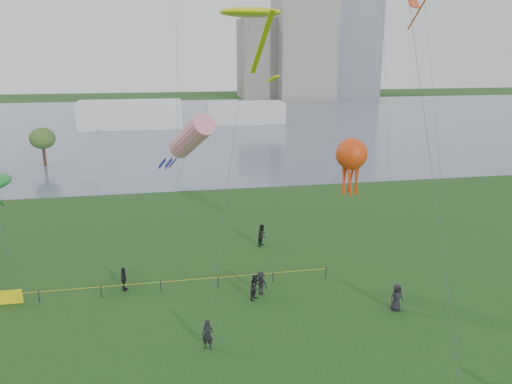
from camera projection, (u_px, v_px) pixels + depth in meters
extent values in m
cube|color=slate|center=(185.00, 124.00, 117.32)|extent=(400.00, 120.00, 0.08)
cube|color=gray|center=(303.00, 44.00, 179.10)|extent=(20.00, 20.00, 38.00)
cube|color=slate|center=(262.00, 59.00, 183.62)|extent=(16.00, 18.00, 28.00)
cube|color=silver|center=(131.00, 114.00, 109.64)|extent=(22.00, 8.00, 6.00)
cube|color=silver|center=(245.00, 113.00, 117.26)|extent=(18.00, 7.00, 5.00)
cylinder|color=#372319|center=(45.00, 158.00, 72.83)|extent=(0.44, 0.44, 2.56)
ellipsoid|color=#426829|center=(42.00, 138.00, 72.05)|extent=(3.65, 3.65, 3.08)
cylinder|color=black|center=(39.00, 296.00, 33.22)|extent=(0.07, 0.07, 0.85)
cylinder|color=black|center=(101.00, 291.00, 33.94)|extent=(0.07, 0.07, 0.85)
cylinder|color=black|center=(161.00, 286.00, 34.65)|extent=(0.07, 0.07, 0.85)
cylinder|color=black|center=(218.00, 282.00, 35.36)|extent=(0.07, 0.07, 0.85)
cylinder|color=black|center=(273.00, 277.00, 36.08)|extent=(0.07, 0.07, 0.85)
cylinder|color=black|center=(326.00, 273.00, 36.79)|extent=(0.07, 0.07, 0.85)
cylinder|color=yellow|center=(161.00, 282.00, 34.56)|extent=(24.00, 0.03, 0.03)
cube|color=yellow|center=(7.00, 297.00, 32.83)|extent=(2.00, 0.04, 1.00)
imported|color=black|center=(255.00, 287.00, 33.50)|extent=(1.07, 1.09, 1.78)
imported|color=black|center=(261.00, 283.00, 34.19)|extent=(1.20, 1.19, 1.66)
imported|color=black|center=(124.00, 279.00, 34.79)|extent=(0.53, 1.04, 1.70)
imported|color=black|center=(397.00, 297.00, 32.07)|extent=(0.93, 0.66, 1.81)
imported|color=black|center=(208.00, 335.00, 27.86)|extent=(0.75, 0.60, 1.78)
imported|color=black|center=(262.00, 235.00, 42.87)|extent=(1.14, 1.18, 1.91)
cylinder|color=#3F3F42|center=(232.00, 150.00, 35.01)|extent=(4.48, 9.85, 19.03)
ellipsoid|color=#C9D60B|center=(251.00, 12.00, 37.49)|extent=(4.78, 2.99, 0.75)
cube|color=#C9D60B|center=(262.00, 45.00, 34.16)|extent=(0.36, 6.98, 4.09)
cube|color=#C9D60B|center=(273.00, 79.00, 31.13)|extent=(0.95, 0.95, 0.42)
cylinder|color=#3F3F42|center=(166.00, 207.00, 36.52)|extent=(4.06, 0.29, 10.35)
cylinder|color=red|center=(191.00, 137.00, 35.36)|extent=(3.48, 4.97, 3.67)
cylinder|color=#1919B0|center=(173.00, 163.00, 34.40)|extent=(0.60, 1.13, 0.88)
cylinder|color=#1919B0|center=(169.00, 162.00, 34.71)|extent=(0.60, 1.13, 0.88)
cylinder|color=#1919B0|center=(162.00, 163.00, 34.50)|extent=(0.60, 1.13, 0.88)
cylinder|color=#1919B0|center=(162.00, 164.00, 34.05)|extent=(0.60, 1.13, 0.88)
cylinder|color=#1919B0|center=(169.00, 164.00, 33.99)|extent=(0.60, 1.13, 0.88)
cylinder|color=#3F3F42|center=(3.00, 238.00, 35.61)|extent=(2.92, 7.50, 6.60)
cylinder|color=#3F3F42|center=(304.00, 220.00, 35.39)|extent=(6.59, 0.05, 9.30)
sphere|color=red|center=(352.00, 154.00, 34.72)|extent=(2.22, 2.22, 2.22)
cylinder|color=red|center=(357.00, 176.00, 35.24)|extent=(0.18, 0.54, 2.60)
cylinder|color=red|center=(351.00, 175.00, 35.60)|extent=(0.49, 0.36, 2.61)
cylinder|color=red|center=(345.00, 175.00, 35.51)|extent=(0.49, 0.36, 2.61)
cylinder|color=red|center=(344.00, 176.00, 35.06)|extent=(0.18, 0.54, 2.60)
cylinder|color=red|center=(349.00, 178.00, 34.69)|extent=(0.49, 0.36, 2.61)
cylinder|color=red|center=(356.00, 177.00, 34.78)|extent=(0.49, 0.36, 2.61)
cylinder|color=#3F3F42|center=(438.00, 209.00, 22.01)|extent=(0.72, 9.88, 18.85)
cylinder|color=#DC4113|center=(417.00, 14.00, 23.61)|extent=(0.08, 1.58, 1.35)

